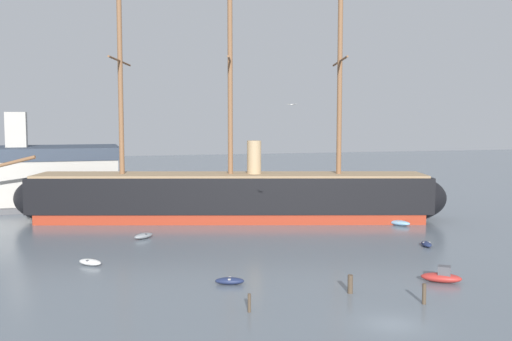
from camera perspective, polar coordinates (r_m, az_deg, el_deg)
ground_plane at (r=44.44m, az=12.84°, el=-14.10°), size 400.00×400.00×0.00m
tall_ship at (r=85.07m, az=-2.43°, el=-2.42°), size 65.44×24.03×32.22m
dinghy_foreground_left at (r=53.17m, az=-2.52°, el=-10.45°), size 2.76×1.84×0.60m
motorboat_foreground_right at (r=56.15m, az=17.25°, el=-9.61°), size 3.71×3.21×1.47m
dinghy_mid_left at (r=61.90m, az=-15.50°, el=-8.40°), size 2.69×2.62×0.62m
dinghy_mid_right at (r=70.88m, az=15.90°, el=-6.75°), size 1.60×2.50×0.55m
dinghy_alongside_bow at (r=73.87m, az=-10.65°, el=-6.13°), size 2.93×2.70×0.66m
dinghy_alongside_stern at (r=83.64m, az=13.51°, el=-4.87°), size 2.75×3.16×0.70m
motorboat_far_right at (r=103.52m, az=12.94°, el=-2.92°), size 3.37×2.90×1.34m
mooring_piling_nearest at (r=51.00m, az=8.96°, el=-10.63°), size 0.44×0.44×1.54m
mooring_piling_left_pair at (r=45.76m, az=-0.64°, el=-12.49°), size 0.25×0.25×1.40m
mooring_piling_right_pair at (r=49.37m, az=15.71°, el=-11.24°), size 0.31×0.31×1.62m
seagull_in_flight at (r=54.29m, az=3.43°, el=6.29°), size 0.58×1.05×0.13m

